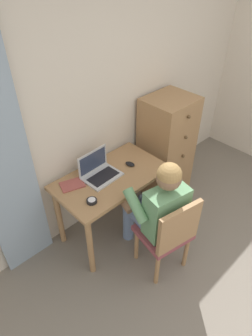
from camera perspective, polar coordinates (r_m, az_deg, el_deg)
wall_back at (r=2.83m, az=-5.06°, el=11.82°), size 4.80×0.05×2.50m
curtain_panel at (r=2.41m, az=-23.11°, el=0.70°), size 0.46×0.03×2.30m
desk at (r=2.82m, az=-2.88°, el=-3.53°), size 1.07×0.61×0.75m
dresser at (r=3.41m, az=7.88°, el=4.06°), size 0.53×0.50×1.22m
chair at (r=2.61m, az=8.33°, el=-12.50°), size 0.49×0.47×0.88m
person_seated at (r=2.56m, az=6.02°, el=-7.37°), size 0.60×0.63×1.20m
laptop at (r=2.72m, az=-5.29°, el=-0.64°), size 0.35×0.27×0.24m
computer_mouse at (r=2.86m, az=0.80°, el=0.80°), size 0.08×0.11×0.03m
desk_clock at (r=2.48m, az=-6.72°, el=-6.43°), size 0.09×0.09×0.03m
notebook_pad at (r=2.68m, az=-10.50°, el=-3.24°), size 0.25×0.21×0.01m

